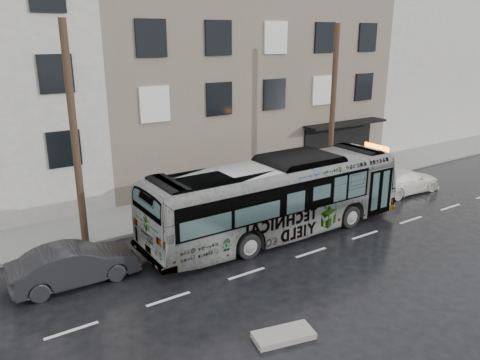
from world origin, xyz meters
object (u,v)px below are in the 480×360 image
at_px(white_sedan, 403,181).
at_px(dark_sedan, 75,264).
at_px(utility_pole_front, 333,109).
at_px(bus, 277,198).
at_px(utility_pole_rear, 75,138).
at_px(sign_post, 343,163).

distance_m(white_sedan, dark_sedan, 18.22).
relative_size(utility_pole_front, dark_sedan, 2.03).
relative_size(bus, dark_sedan, 2.81).
xyz_separation_m(utility_pole_front, utility_pole_rear, (-14.00, 0.00, 0.00)).
bearing_deg(bus, sign_post, -65.35).
relative_size(utility_pole_rear, white_sedan, 1.91).
distance_m(utility_pole_rear, sign_post, 15.46).
height_order(utility_pole_front, utility_pole_rear, same).
bearing_deg(sign_post, dark_sedan, -169.65).
xyz_separation_m(sign_post, bus, (-7.64, -3.51, 0.38)).
bearing_deg(white_sedan, utility_pole_front, 49.31).
bearing_deg(utility_pole_front, white_sedan, -43.01).
bearing_deg(white_sedan, dark_sedan, 92.75).
height_order(bus, white_sedan, bus).
bearing_deg(utility_pole_front, utility_pole_rear, 180.00).
bearing_deg(white_sedan, sign_post, 36.68).
distance_m(utility_pole_front, sign_post, 3.48).
bearing_deg(utility_pole_rear, sign_post, 0.00).
bearing_deg(utility_pole_front, sign_post, 0.00).
distance_m(utility_pole_rear, bus, 8.75).
relative_size(utility_pole_rear, bus, 0.72).
relative_size(utility_pole_front, bus, 0.72).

